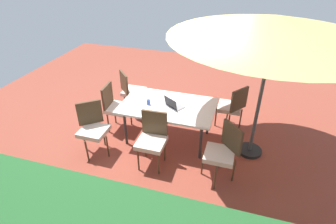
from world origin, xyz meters
TOP-DOWN VIEW (x-y plane):
  - ground_plane at (0.00, 0.00)m, footprint 10.00×10.00m
  - dining_table at (0.00, 0.00)m, footprint 1.74×1.09m
  - patio_umbrella at (-1.58, -0.05)m, footprint 3.12×3.12m
  - chair_northeast at (1.17, 0.76)m, footprint 0.58×0.58m
  - chair_north at (0.05, 0.75)m, footprint 0.46×0.47m
  - chair_southwest at (-1.13, -0.72)m, footprint 0.58×0.58m
  - chair_northwest at (-1.13, 0.74)m, footprint 0.59×0.59m
  - chair_southeast at (1.10, -0.78)m, footprint 0.59×0.59m
  - chair_east at (1.12, -0.04)m, footprint 0.48×0.47m
  - laptop at (-0.12, 0.05)m, footprint 0.40×0.38m
  - cup at (0.35, 0.09)m, footprint 0.07×0.07m

SIDE VIEW (x-z plane):
  - ground_plane at x=0.00m, z-range -0.02..0.00m
  - chair_northeast at x=1.17m, z-range 0.06..1.04m
  - chair_north at x=0.05m, z-range 0.06..1.04m
  - chair_southwest at x=-1.13m, z-range 0.06..1.04m
  - chair_northwest at x=-1.13m, z-range 0.06..1.04m
  - chair_southeast at x=1.10m, z-range 0.06..1.04m
  - chair_east at x=1.12m, z-range 0.06..1.04m
  - dining_table at x=0.00m, z-range 0.33..1.11m
  - laptop at x=-0.12m, z-range 0.71..0.93m
  - cup at x=0.35m, z-range 0.77..0.87m
  - patio_umbrella at x=-1.58m, z-range 1.07..3.54m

